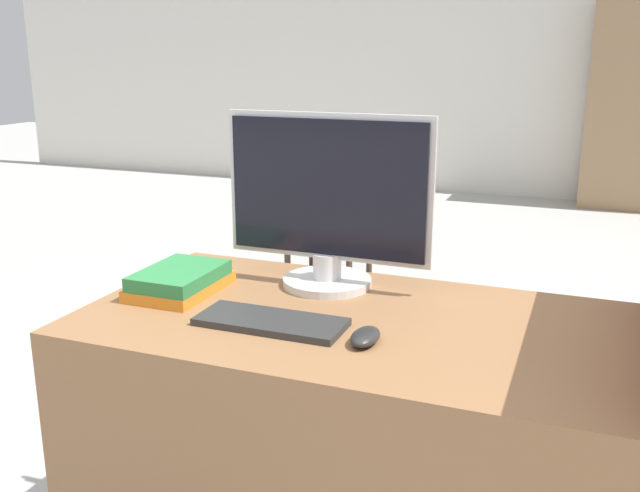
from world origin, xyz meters
name	(u,v)px	position (x,y,z in m)	size (l,w,h in m)	color
wall_back	(552,45)	(0.00, 5.90, 1.40)	(12.00, 0.06, 2.80)	silver
desk	(351,470)	(0.00, 0.33, 0.39)	(1.22, 0.67, 0.78)	#8C603D
monitor	(328,203)	(-0.14, 0.53, 0.99)	(0.53, 0.22, 0.43)	silver
keyboard	(271,322)	(-0.15, 0.23, 0.78)	(0.32, 0.13, 0.02)	#2D2D2D
mouse	(365,337)	(0.07, 0.21, 0.79)	(0.06, 0.10, 0.03)	#262626
book_stack	(180,281)	(-0.45, 0.34, 0.81)	(0.18, 0.26, 0.06)	orange
far_chair	(335,197)	(-0.96, 2.83, 0.51)	(0.44, 0.44, 0.94)	#38281E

